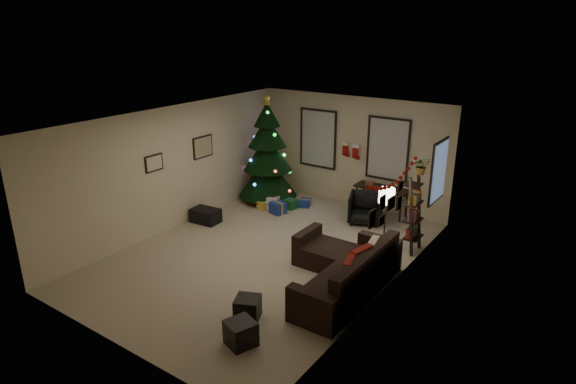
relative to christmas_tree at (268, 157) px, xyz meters
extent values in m
plane|color=tan|center=(1.83, -2.49, -1.14)|extent=(7.00, 7.00, 0.00)
plane|color=white|center=(1.83, -2.49, 1.56)|extent=(7.00, 7.00, 0.00)
plane|color=beige|center=(1.83, 1.01, 0.21)|extent=(5.00, 0.00, 5.00)
plane|color=beige|center=(1.83, -5.99, 0.21)|extent=(5.00, 0.00, 5.00)
plane|color=beige|center=(-0.67, -2.49, 0.21)|extent=(0.00, 7.00, 7.00)
plane|color=beige|center=(4.33, -2.49, 0.21)|extent=(0.00, 7.00, 7.00)
cube|color=#728CB2|center=(0.88, 0.98, 0.41)|extent=(0.94, 0.02, 1.35)
cube|color=beige|center=(0.88, 0.98, 0.41)|extent=(0.94, 0.03, 1.35)
cube|color=#728CB2|center=(2.78, 0.98, 0.41)|extent=(0.94, 0.02, 1.35)
cube|color=beige|center=(2.78, 0.98, 0.41)|extent=(0.94, 0.03, 1.35)
cube|color=#728CB2|center=(4.30, 0.06, 0.36)|extent=(0.05, 0.27, 1.17)
cube|color=beige|center=(4.30, 0.06, 0.36)|extent=(0.05, 0.45, 1.17)
cylinder|color=black|center=(0.00, 0.00, -0.98)|extent=(0.11, 0.11, 0.33)
cone|color=black|center=(0.00, 0.00, -0.49)|extent=(1.48, 1.48, 1.03)
cone|color=black|center=(0.00, 0.00, 0.11)|extent=(1.22, 1.22, 0.87)
cone|color=black|center=(0.00, 0.00, 0.66)|extent=(0.96, 0.96, 0.76)
cone|color=black|center=(0.00, 0.00, 1.09)|extent=(0.65, 0.65, 0.60)
cylinder|color=maroon|center=(0.00, 0.00, -1.12)|extent=(1.20, 1.20, 0.04)
cube|color=#14591E|center=(0.78, -0.14, -1.03)|extent=(0.35, 0.28, 0.22)
cube|color=silver|center=(0.48, -0.44, -0.99)|extent=(0.28, 0.25, 0.30)
cube|color=navy|center=(1.03, 0.16, -1.05)|extent=(0.25, 0.30, 0.18)
cube|color=maroon|center=(-0.12, -0.39, -1.02)|extent=(0.30, 0.22, 0.25)
cube|color=gold|center=(0.28, -0.59, -1.04)|extent=(0.22, 0.22, 0.20)
cube|color=#14591E|center=(-0.22, 0.06, -1.00)|extent=(0.26, 0.26, 0.28)
cube|color=silver|center=(0.68, -0.54, -1.07)|extent=(0.40, 0.30, 0.15)
cube|color=navy|center=(0.75, -0.61, -1.00)|extent=(0.33, 0.30, 0.28)
cube|color=black|center=(3.86, -2.87, -0.95)|extent=(0.82, 2.19, 0.38)
cube|color=black|center=(4.17, -2.87, -0.53)|extent=(0.20, 2.19, 0.46)
cube|color=black|center=(3.86, -4.06, -0.84)|extent=(0.82, 0.20, 0.60)
cube|color=black|center=(3.86, -1.68, -0.84)|extent=(0.82, 0.20, 0.60)
cube|color=black|center=(3.07, -2.19, -0.95)|extent=(0.78, 0.82, 0.38)
cube|color=black|center=(2.59, -2.19, -0.84)|extent=(0.18, 0.82, 0.60)
cube|color=maroon|center=(4.04, -3.24, -0.50)|extent=(0.22, 0.44, 0.43)
cube|color=maroon|center=(4.04, -2.82, -0.50)|extent=(0.22, 0.48, 0.46)
cube|color=beige|center=(4.04, -2.38, -0.51)|extent=(0.21, 0.45, 0.43)
cube|color=black|center=(2.93, -4.42, -0.96)|extent=(0.49, 0.49, 0.35)
cube|color=black|center=(3.25, -4.97, -0.96)|extent=(0.49, 0.49, 0.36)
cube|color=black|center=(2.81, 0.73, -0.48)|extent=(1.27, 0.45, 0.05)
cylinder|color=black|center=(2.25, 0.55, -0.82)|extent=(0.05, 0.05, 0.64)
cylinder|color=black|center=(2.25, 0.91, -0.82)|extent=(0.05, 0.05, 0.64)
cylinder|color=black|center=(3.37, 0.55, -0.82)|extent=(0.05, 0.05, 0.64)
cylinder|color=black|center=(3.37, 0.91, -0.82)|extent=(0.05, 0.05, 0.64)
imported|color=black|center=(2.71, 0.08, -0.80)|extent=(0.85, 0.83, 0.69)
cube|color=black|center=(4.15, -0.94, -0.34)|extent=(0.05, 0.05, 1.60)
cube|color=black|center=(4.15, -0.51, -0.34)|extent=(0.05, 0.05, 1.60)
cube|color=black|center=(4.12, -0.73, -0.83)|extent=(0.30, 0.44, 0.03)
cube|color=black|center=(4.12, -0.73, -0.48)|extent=(0.30, 0.44, 0.03)
cube|color=black|center=(4.12, -0.73, -0.12)|extent=(0.30, 0.44, 0.03)
cube|color=black|center=(4.12, -0.73, 0.23)|extent=(0.30, 0.44, 0.03)
imported|color=#4C4C4C|center=(4.13, -0.54, 0.65)|extent=(0.53, 0.51, 0.45)
cylinder|color=black|center=(3.78, -1.31, -1.13)|extent=(0.25, 0.25, 0.03)
cylinder|color=black|center=(3.78, -1.31, -0.52)|extent=(0.03, 0.03, 1.19)
cylinder|color=white|center=(3.78, -1.31, 0.14)|extent=(0.30, 0.30, 0.28)
cube|color=black|center=(-0.65, -1.60, 0.50)|extent=(0.04, 0.60, 0.50)
cube|color=tan|center=(-0.65, -1.60, 0.50)|extent=(0.01, 0.54, 0.45)
cube|color=black|center=(-0.65, -3.03, 0.46)|extent=(0.04, 0.45, 0.35)
cube|color=beige|center=(-0.65, -3.03, 0.46)|extent=(0.01, 0.41, 0.31)
cube|color=black|center=(4.31, -3.09, 0.41)|extent=(0.03, 0.22, 0.28)
cube|color=black|center=(4.31, -2.74, 0.56)|extent=(0.03, 0.18, 0.22)
cube|color=black|center=(4.31, -2.74, 0.26)|extent=(0.03, 0.20, 0.16)
cube|color=black|center=(4.31, -2.39, 0.44)|extent=(0.03, 0.26, 0.20)
cube|color=black|center=(4.31, -2.04, 0.34)|extent=(0.03, 0.18, 0.24)
cube|color=black|center=(4.31, -2.04, 0.64)|extent=(0.03, 0.16, 0.16)
cube|color=#990F0C|center=(1.68, 0.94, 0.25)|extent=(0.14, 0.04, 0.30)
cube|color=white|center=(1.68, 0.94, 0.40)|extent=(0.16, 0.05, 0.08)
cube|color=#990F0C|center=(1.75, 0.94, 0.12)|extent=(0.10, 0.04, 0.08)
cube|color=#990F0C|center=(2.01, 0.83, 0.25)|extent=(0.14, 0.04, 0.30)
cube|color=white|center=(2.01, 0.83, 0.40)|extent=(0.16, 0.05, 0.08)
cube|color=#990F0C|center=(2.08, 0.83, 0.12)|extent=(0.10, 0.04, 0.08)
cube|color=black|center=(-0.29, -1.99, -0.98)|extent=(0.67, 0.48, 0.32)
camera|label=1|loc=(7.13, -9.39, 3.23)|focal=30.30mm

